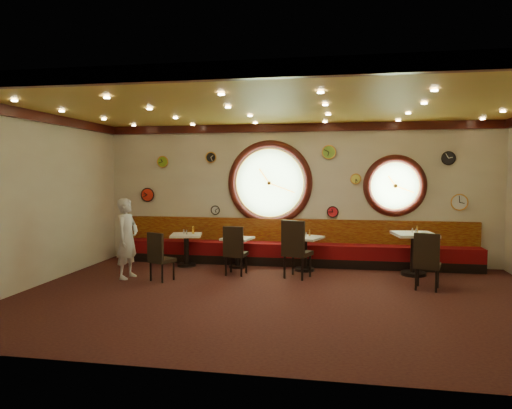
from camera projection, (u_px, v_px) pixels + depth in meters
name	position (u px, v px, depth m)	size (l,w,h in m)	color
floor	(279.00, 297.00, 7.67)	(9.00, 6.00, 0.00)	black
ceiling	(280.00, 105.00, 7.44)	(9.00, 6.00, 0.02)	gold
wall_back	(296.00, 194.00, 10.50)	(9.00, 0.02, 3.20)	beige
wall_front	(243.00, 221.00, 4.61)	(9.00, 0.02, 3.20)	beige
wall_left	(35.00, 199.00, 8.33)	(0.02, 6.00, 3.20)	beige
molding_back	(296.00, 128.00, 10.35)	(9.00, 0.10, 0.18)	black
molding_front	(244.00, 70.00, 4.55)	(9.00, 0.10, 0.18)	black
molding_left	(35.00, 116.00, 8.22)	(0.10, 6.00, 0.18)	black
banquette_base	(294.00, 261.00, 10.33)	(8.00, 0.55, 0.20)	black
banquette_seat	(294.00, 250.00, 10.31)	(8.00, 0.55, 0.30)	#5E080C
banquette_back	(295.00, 231.00, 10.50)	(8.00, 0.10, 0.55)	#661008
porthole_left_glass	(270.00, 183.00, 10.58)	(1.66, 1.66, 0.02)	#90C475
porthole_left_frame	(270.00, 183.00, 10.57)	(1.98, 1.98, 0.18)	black
porthole_left_ring	(270.00, 183.00, 10.54)	(1.61, 1.61, 0.03)	gold
porthole_right_glass	(395.00, 186.00, 10.10)	(1.10, 1.10, 0.02)	#90C475
porthole_right_frame	(395.00, 186.00, 10.09)	(1.38, 1.38, 0.18)	black
porthole_right_ring	(395.00, 186.00, 10.06)	(1.09, 1.09, 0.03)	gold
wall_clock_0	(329.00, 152.00, 10.27)	(0.30, 0.30, 0.03)	#81BC3A
wall_clock_1	(148.00, 195.00, 11.09)	(0.32, 0.32, 0.03)	red
wall_clock_2	(211.00, 157.00, 10.75)	(0.24, 0.24, 0.03)	black
wall_clock_3	(356.00, 179.00, 10.20)	(0.22, 0.22, 0.03)	#E3E04B
wall_clock_4	(333.00, 212.00, 10.34)	(0.24, 0.24, 0.03)	red
wall_clock_5	(459.00, 202.00, 9.86)	(0.34, 0.34, 0.03)	white
wall_clock_6	(448.00, 158.00, 9.83)	(0.28, 0.28, 0.03)	black
wall_clock_7	(215.00, 210.00, 10.82)	(0.20, 0.20, 0.03)	white
wall_clock_8	(163.00, 162.00, 10.96)	(0.26, 0.26, 0.03)	#7BAC22
table_a	(186.00, 246.00, 10.17)	(0.79, 0.79, 0.72)	black
table_b	(238.00, 249.00, 10.04)	(0.72, 0.72, 0.66)	black
table_c	(305.00, 249.00, 9.71)	(0.86, 0.86, 0.73)	black
table_d	(414.00, 249.00, 9.26)	(0.90, 0.90, 0.87)	black
chair_a	(159.00, 253.00, 8.74)	(0.52, 0.52, 0.58)	black
chair_b	(235.00, 247.00, 9.24)	(0.46, 0.46, 0.62)	black
chair_c	(295.00, 245.00, 8.95)	(0.62, 0.62, 0.72)	black
chair_d	(427.00, 258.00, 8.06)	(0.53, 0.53, 0.64)	black
condiment_a_salt	(184.00, 231.00, 10.23)	(0.04, 0.04, 0.10)	silver
condiment_b_salt	(237.00, 235.00, 10.01)	(0.04, 0.04, 0.11)	silver
condiment_c_salt	(299.00, 233.00, 9.80)	(0.04, 0.04, 0.11)	silver
condiment_d_salt	(412.00, 230.00, 9.33)	(0.03, 0.03, 0.09)	silver
condiment_a_pepper	(187.00, 232.00, 10.09)	(0.04, 0.04, 0.10)	silver
condiment_b_pepper	(238.00, 236.00, 9.98)	(0.03, 0.03, 0.09)	silver
condiment_c_pepper	(306.00, 234.00, 9.69)	(0.03, 0.03, 0.09)	#BABBBE
condiment_d_pepper	(416.00, 231.00, 9.19)	(0.03, 0.03, 0.10)	silver
condiment_a_bottle	(193.00, 230.00, 10.22)	(0.05, 0.05, 0.17)	gold
condiment_b_bottle	(241.00, 234.00, 10.05)	(0.05, 0.05, 0.16)	gold
condiment_c_bottle	(310.00, 233.00, 9.78)	(0.04, 0.04, 0.14)	orange
condiment_d_bottle	(417.00, 229.00, 9.26)	(0.05, 0.05, 0.15)	gold
waiter	(127.00, 238.00, 9.01)	(0.58, 0.38, 1.58)	silver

